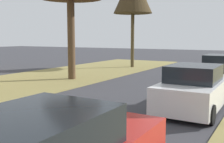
% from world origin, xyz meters
% --- Properties ---
extents(parked_sedan_white, '(1.96, 4.41, 1.57)m').
position_xyz_m(parked_sedan_white, '(2.50, 12.09, 0.72)').
color(parked_sedan_white, white).
rests_on(parked_sedan_white, ground).
extents(parked_sedan_black, '(1.96, 4.41, 1.57)m').
position_xyz_m(parked_sedan_black, '(2.34, 18.62, 0.72)').
color(parked_sedan_black, black).
rests_on(parked_sedan_black, ground).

